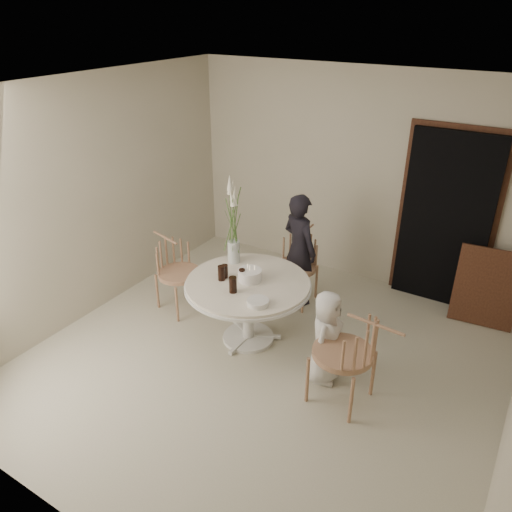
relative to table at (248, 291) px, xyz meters
The scene contains 18 objects.
ground 0.75m from the table, 35.54° to the right, with size 4.50×4.50×0.00m, color beige.
room_shell 1.09m from the table, 35.54° to the right, with size 4.50×4.50×4.50m.
doorway 2.49m from the table, 52.29° to the left, with size 1.00×0.10×2.10m, color black.
door_trim 2.53m from the table, 52.85° to the left, with size 1.12×0.03×2.22m, color #58321E.
table is the anchor object (origin of this frame).
picture_frame 2.71m from the table, 38.90° to the left, with size 0.69×0.05×0.92m, color #58321E.
chair_far 1.10m from the table, 87.09° to the left, with size 0.50×0.54×0.87m.
chair_right 1.39m from the table, 14.04° to the right, with size 0.61×0.57×0.96m.
chair_left 1.15m from the table, behind, with size 0.60×0.57×0.88m.
girl 1.02m from the table, 85.75° to the left, with size 0.51×0.33×1.39m, color black.
boy 0.99m from the table, ahead, with size 0.47×0.31×0.97m, color silver.
birthday_cake 0.18m from the table, 90.01° to the left, with size 0.25×0.25×0.17m.
cola_tumbler_a 0.32m from the table, 168.80° to the right, with size 0.07×0.07×0.15m, color black.
cola_tumbler_b 0.32m from the table, 93.10° to the right, with size 0.08×0.08×0.17m, color black.
cola_tumbler_c 0.34m from the table, 155.96° to the right, with size 0.08×0.08×0.16m, color black.
cola_tumbler_d 0.19m from the table, 162.65° to the right, with size 0.06×0.06×0.14m, color black.
plate_stack 0.48m from the table, 45.12° to the right, with size 0.21×0.21×0.05m, color silver.
flower_vase 0.71m from the table, 141.80° to the left, with size 0.14×0.14×1.01m.
Camera 1 is at (2.09, -3.53, 3.33)m, focal length 35.00 mm.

